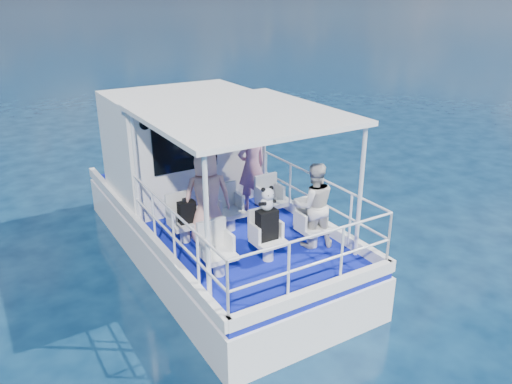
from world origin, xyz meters
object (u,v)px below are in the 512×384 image
passenger_stbd_aft (314,205)px  panda (267,198)px  passenger_port_fwd (207,197)px  backpack_center (267,225)px

passenger_stbd_aft → panda: (-0.94, -0.02, 0.33)m
passenger_port_fwd → passenger_stbd_aft: size_ratio=1.12×
passenger_stbd_aft → backpack_center: size_ratio=2.95×
panda → passenger_stbd_aft: bearing=1.0°
passenger_stbd_aft → backpack_center: bearing=24.0°
backpack_center → panda: (0.01, 0.02, 0.45)m
passenger_port_fwd → panda: size_ratio=4.35×
backpack_center → panda: bearing=57.0°
passenger_stbd_aft → backpack_center: passenger_stbd_aft is taller
passenger_port_fwd → backpack_center: 1.23m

